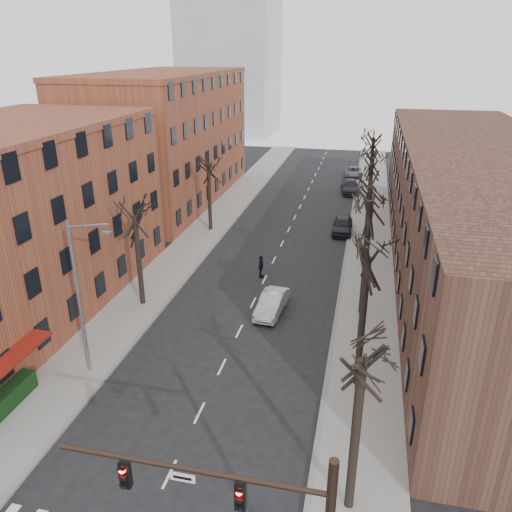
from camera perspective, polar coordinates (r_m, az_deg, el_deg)
The scene contains 19 objects.
sidewalk_left at distance 51.23m, azimuth -5.29°, elevation 3.41°, with size 4.00×90.00×0.15m, color gray.
sidewalk_right at distance 48.94m, azimuth 12.87°, elevation 1.97°, with size 4.00×90.00×0.15m, color gray.
building_left_far at distance 60.44m, azimuth -10.30°, elevation 12.91°, with size 12.00×28.00×14.00m, color brown.
building_right at distance 43.54m, azimuth 23.93°, elevation 4.82°, with size 12.00×50.00×10.00m, color #523326.
awning_left at distance 29.14m, azimuth -26.35°, elevation -15.62°, with size 1.20×7.00×0.15m, color maroon.
tree_right_a at distance 22.59m, azimuth 10.50°, elevation -26.39°, with size 5.20×5.20×10.00m, color black, non-canonical shape.
tree_right_b at distance 28.52m, azimuth 11.37°, elevation -14.26°, with size 5.20×5.20×10.80m, color black, non-canonical shape.
tree_right_c at distance 35.27m, azimuth 11.87°, elevation -6.53°, with size 5.20×5.20×11.60m, color black, non-canonical shape.
tree_right_d at distance 42.46m, azimuth 12.19°, elevation -1.34°, with size 5.20×5.20×10.00m, color black, non-canonical shape.
tree_right_e at distance 49.90m, azimuth 12.42°, elevation 2.33°, with size 5.20×5.20×10.80m, color black, non-canonical shape.
tree_right_f at distance 57.49m, azimuth 12.59°, elevation 5.03°, with size 5.20×5.20×11.60m, color black, non-canonical shape.
tree_left_a at distance 36.64m, azimuth -12.77°, elevation -5.44°, with size 5.20×5.20×9.50m, color black, non-canonical shape.
tree_left_b at distance 50.24m, azimuth -5.19°, elevation 2.92°, with size 5.20×5.20×9.50m, color black, non-canonical shape.
streetlight at distance 27.97m, azimuth -19.38°, elevation -3.92°, with size 2.45×0.22×9.03m.
silver_sedan at distance 34.42m, azimuth 1.80°, elevation -5.44°, with size 1.49×4.28×1.41m, color #BBBCC2.
parked_car_near at distance 49.93m, azimuth 9.87°, elevation 3.51°, with size 1.88×4.68×1.59m, color black.
parked_car_mid at distance 64.51m, azimuth 10.72°, elevation 7.82°, with size 2.16×5.31×1.54m, color black.
parked_car_far at distance 72.78m, azimuth 11.04°, elevation 9.41°, with size 2.26×4.90×1.36m, color slate.
pedestrian_crossing at distance 39.46m, azimuth 0.57°, elevation -1.21°, with size 1.10×0.46×1.87m, color black.
Camera 1 is at (7.18, -10.93, 16.96)m, focal length 35.00 mm.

